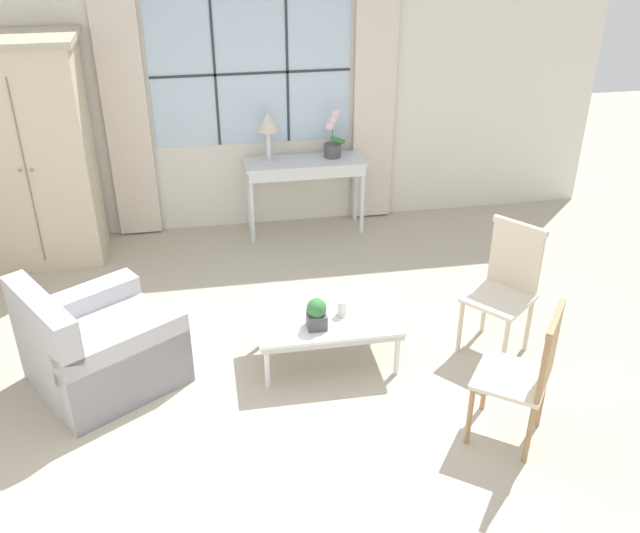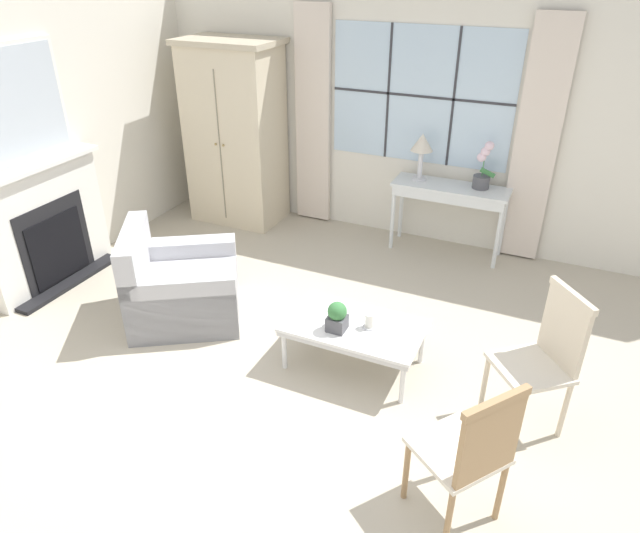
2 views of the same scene
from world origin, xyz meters
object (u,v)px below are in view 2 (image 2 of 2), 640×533
at_px(fireplace, 42,213).
at_px(pillar_candle, 370,321).
at_px(table_lamp, 422,146).
at_px(armchair_upholstered, 181,288).
at_px(coffee_table, 354,329).
at_px(potted_orchid, 483,170).
at_px(potted_plant_small, 337,316).
at_px(side_chair_wooden, 546,352).
at_px(console_table, 450,194).
at_px(armoire, 235,134).
at_px(accent_chair_wooden, 472,449).

height_order(fireplace, pillar_candle, fireplace).
relative_size(fireplace, table_lamp, 4.49).
bearing_deg(fireplace, armchair_upholstered, 0.16).
height_order(table_lamp, coffee_table, table_lamp).
height_order(potted_orchid, potted_plant_small, potted_orchid).
distance_m(table_lamp, side_chair_wooden, 2.85).
relative_size(fireplace, pillar_candle, 16.86).
xyz_separation_m(armchair_upholstered, potted_plant_small, (1.56, -0.14, 0.22)).
bearing_deg(armchair_upholstered, pillar_candle, -0.33).
height_order(console_table, potted_orchid, potted_orchid).
relative_size(console_table, armchair_upholstered, 0.96).
bearing_deg(armchair_upholstered, table_lamp, 56.70).
bearing_deg(pillar_candle, potted_plant_small, -149.31).
bearing_deg(potted_plant_small, pillar_candle, 30.69).
relative_size(table_lamp, potted_plant_small, 2.10).
bearing_deg(armchair_upholstered, potted_orchid, 47.08).
bearing_deg(console_table, armoire, -177.21).
relative_size(fireplace, coffee_table, 2.12).
height_order(side_chair_wooden, coffee_table, side_chair_wooden).
bearing_deg(potted_orchid, potted_plant_small, -103.22).
xyz_separation_m(armchair_upholstered, pillar_candle, (1.78, -0.01, 0.16)).
height_order(fireplace, armchair_upholstered, fireplace).
bearing_deg(coffee_table, fireplace, 179.70).
xyz_separation_m(side_chair_wooden, accent_chair_wooden, (-0.28, -1.03, -0.02)).
height_order(armchair_upholstered, pillar_candle, armchair_upholstered).
bearing_deg(side_chair_wooden, accent_chair_wooden, -105.24).
relative_size(coffee_table, pillar_candle, 7.96).
bearing_deg(pillar_candle, fireplace, 179.90).
relative_size(table_lamp, accent_chair_wooden, 0.50).
bearing_deg(armoire, potted_orchid, 3.73).
height_order(potted_orchid, coffee_table, potted_orchid).
height_order(fireplace, console_table, fireplace).
xyz_separation_m(fireplace, table_lamp, (3.03, 2.27, 0.40)).
bearing_deg(pillar_candle, side_chair_wooden, -2.48).
relative_size(accent_chair_wooden, potted_plant_small, 4.21).
height_order(console_table, pillar_candle, console_table).
distance_m(table_lamp, potted_orchid, 0.67).
relative_size(table_lamp, coffee_table, 0.47).
height_order(armchair_upholstered, coffee_table, armchair_upholstered).
xyz_separation_m(armchair_upholstered, side_chair_wooden, (3.03, -0.06, 0.30)).
distance_m(table_lamp, potted_plant_small, 2.49).
height_order(potted_orchid, pillar_candle, potted_orchid).
height_order(console_table, table_lamp, table_lamp).
bearing_deg(fireplace, pillar_candle, -0.10).
relative_size(potted_orchid, accent_chair_wooden, 0.49).
distance_m(console_table, pillar_candle, 2.26).
bearing_deg(accent_chair_wooden, console_table, 105.21).
relative_size(fireplace, potted_orchid, 4.56).
xyz_separation_m(armchair_upholstered, coffee_table, (1.66, -0.02, 0.06)).
relative_size(armchair_upholstered, pillar_candle, 9.39).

